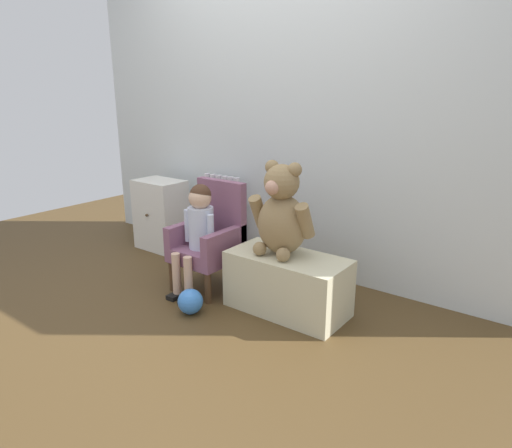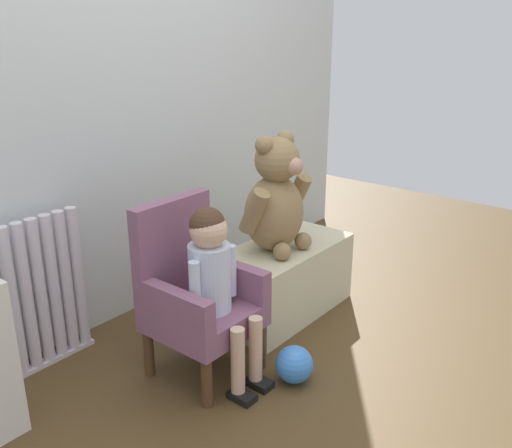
{
  "view_description": "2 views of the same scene",
  "coord_description": "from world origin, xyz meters",
  "px_view_note": "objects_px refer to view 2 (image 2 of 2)",
  "views": [
    {
      "loc": [
        1.93,
        -1.75,
        1.34
      ],
      "look_at": [
        0.27,
        0.43,
        0.52
      ],
      "focal_mm": 32.0,
      "sensor_mm": 36.0,
      "label": 1
    },
    {
      "loc": [
        -1.61,
        -1.1,
        1.42
      ],
      "look_at": [
        0.26,
        0.41,
        0.56
      ],
      "focal_mm": 40.0,
      "sensor_mm": 36.0,
      "label": 2
    }
  ],
  "objects_px": {
    "radiator": "(47,292)",
    "child_figure": "(214,271)",
    "child_armchair": "(195,293)",
    "large_teddy_bear": "(276,200)",
    "toy_ball": "(294,364)",
    "low_bench": "(283,279)"
  },
  "relations": [
    {
      "from": "large_teddy_bear",
      "to": "radiator",
      "type": "bearing_deg",
      "value": 151.05
    },
    {
      "from": "radiator",
      "to": "child_armchair",
      "type": "xyz_separation_m",
      "value": [
        0.35,
        -0.53,
        0.02
      ]
    },
    {
      "from": "child_armchair",
      "to": "child_figure",
      "type": "relative_size",
      "value": 0.99
    },
    {
      "from": "radiator",
      "to": "child_figure",
      "type": "relative_size",
      "value": 0.9
    },
    {
      "from": "radiator",
      "to": "low_bench",
      "type": "distance_m",
      "value": 1.13
    },
    {
      "from": "child_figure",
      "to": "low_bench",
      "type": "bearing_deg",
      "value": 10.63
    },
    {
      "from": "child_armchair",
      "to": "child_figure",
      "type": "height_order",
      "value": "child_figure"
    },
    {
      "from": "child_figure",
      "to": "low_bench",
      "type": "distance_m",
      "value": 0.71
    },
    {
      "from": "child_figure",
      "to": "large_teddy_bear",
      "type": "xyz_separation_m",
      "value": [
        0.57,
        0.13,
        0.13
      ]
    },
    {
      "from": "child_armchair",
      "to": "child_figure",
      "type": "distance_m",
      "value": 0.18
    },
    {
      "from": "child_figure",
      "to": "large_teddy_bear",
      "type": "bearing_deg",
      "value": 12.83
    },
    {
      "from": "radiator",
      "to": "toy_ball",
      "type": "xyz_separation_m",
      "value": [
        0.53,
        -0.92,
        -0.25
      ]
    },
    {
      "from": "toy_ball",
      "to": "low_bench",
      "type": "bearing_deg",
      "value": 40.72
    },
    {
      "from": "child_figure",
      "to": "low_bench",
      "type": "height_order",
      "value": "child_figure"
    },
    {
      "from": "radiator",
      "to": "large_teddy_bear",
      "type": "height_order",
      "value": "large_teddy_bear"
    },
    {
      "from": "child_armchair",
      "to": "large_teddy_bear",
      "type": "distance_m",
      "value": 0.63
    },
    {
      "from": "low_bench",
      "to": "large_teddy_bear",
      "type": "height_order",
      "value": "large_teddy_bear"
    },
    {
      "from": "low_bench",
      "to": "toy_ball",
      "type": "height_order",
      "value": "low_bench"
    },
    {
      "from": "low_bench",
      "to": "child_armchair",
      "type": "bearing_deg",
      "value": -179.7
    },
    {
      "from": "radiator",
      "to": "low_bench",
      "type": "relative_size",
      "value": 0.9
    },
    {
      "from": "child_armchair",
      "to": "toy_ball",
      "type": "distance_m",
      "value": 0.51
    },
    {
      "from": "radiator",
      "to": "large_teddy_bear",
      "type": "xyz_separation_m",
      "value": [
        0.93,
        -0.51,
        0.28
      ]
    }
  ]
}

